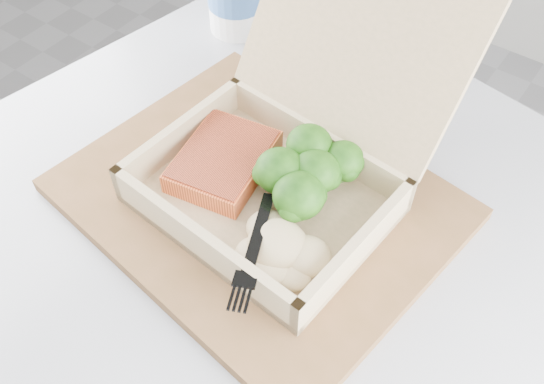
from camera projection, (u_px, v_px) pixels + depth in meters
The scene contains 8 objects.
cafe_table at pixel (260, 304), 0.78m from camera, with size 0.84×0.84×0.70m.
serving_tray at pixel (258, 200), 0.65m from camera, with size 0.39×0.31×0.02m, color brown.
takeout_container at pixel (294, 144), 0.62m from camera, with size 0.27×0.31×0.21m.
salmon_fillet at pixel (224, 161), 0.65m from camera, with size 0.09×0.11×0.02m, color orange.
broccoli_pile at pixel (315, 179), 0.62m from camera, with size 0.12×0.12×0.04m, color #357A1B, non-canonical shape.
mashed_potatoes at pixel (277, 244), 0.57m from camera, with size 0.09×0.08×0.03m, color #CAB283.
plastic_fork at pixel (263, 215), 0.58m from camera, with size 0.08×0.14×0.02m.
receipt at pixel (366, 120), 0.74m from camera, with size 0.07×0.13×0.00m, color silver.
Camera 1 is at (0.53, 0.26, 1.22)m, focal length 40.00 mm.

